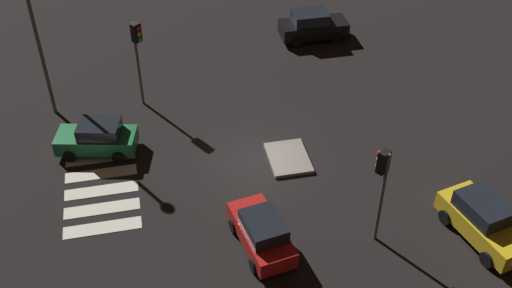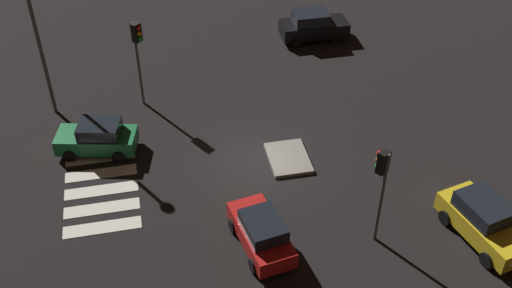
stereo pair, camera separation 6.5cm
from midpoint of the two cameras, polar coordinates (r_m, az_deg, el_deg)
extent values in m
plane|color=black|center=(28.91, -0.06, -1.55)|extent=(80.00, 80.00, 0.00)
cube|color=gray|center=(28.95, 2.93, -1.30)|extent=(2.46, 1.85, 0.18)
cube|color=gold|center=(26.55, 20.25, -6.97)|extent=(4.33, 2.60, 0.83)
cube|color=black|center=(26.16, 20.26, -5.48)|extent=(2.37, 2.00, 0.67)
cylinder|color=black|center=(25.78, 20.48, -9.94)|extent=(0.69, 0.38, 0.65)
cylinder|color=black|center=(27.87, 19.71, -5.31)|extent=(0.69, 0.38, 0.65)
cylinder|color=black|center=(26.90, 17.01, -6.47)|extent=(0.69, 0.38, 0.65)
sphere|color=#F2EABF|center=(25.44, 22.36, -10.12)|extent=(0.22, 0.22, 0.22)
cube|color=#196B38|center=(30.02, -14.53, 0.32)|extent=(2.38, 3.95, 0.76)
cube|color=black|center=(29.56, -14.32, 1.36)|extent=(1.83, 2.17, 0.61)
cylinder|color=black|center=(29.98, -16.85, -1.09)|extent=(0.35, 0.63, 0.59)
cylinder|color=black|center=(31.13, -16.16, 0.74)|extent=(0.35, 0.63, 0.59)
cylinder|color=black|center=(29.37, -12.60, -1.16)|extent=(0.35, 0.63, 0.59)
cylinder|color=black|center=(30.54, -12.05, 0.70)|extent=(0.35, 0.63, 0.59)
sphere|color=#F2EABF|center=(30.23, -18.01, -0.16)|extent=(0.20, 0.20, 0.20)
sphere|color=#F2EABF|center=(30.87, -17.60, 0.85)|extent=(0.20, 0.20, 0.20)
cube|color=black|center=(38.39, 5.26, 10.59)|extent=(1.76, 4.05, 0.83)
cube|color=black|center=(37.97, 4.96, 11.55)|extent=(1.59, 2.08, 0.67)
cylinder|color=black|center=(39.63, 6.65, 10.83)|extent=(0.24, 0.65, 0.65)
cylinder|color=black|center=(38.21, 7.41, 9.65)|extent=(0.24, 0.65, 0.65)
cylinder|color=black|center=(38.97, 3.08, 10.53)|extent=(0.24, 0.65, 0.65)
cylinder|color=black|center=(37.53, 3.73, 9.32)|extent=(0.24, 0.65, 0.65)
sphere|color=#F2EABF|center=(39.36, 7.89, 11.13)|extent=(0.22, 0.22, 0.22)
sphere|color=#F2EABF|center=(38.57, 8.33, 10.48)|extent=(0.22, 0.22, 0.22)
cube|color=red|center=(24.67, 0.41, -8.30)|extent=(3.85, 2.17, 0.75)
cube|color=black|center=(24.04, 0.62, -7.56)|extent=(2.08, 1.72, 0.60)
cylinder|color=black|center=(25.45, -2.18, -7.57)|extent=(0.61, 0.31, 0.59)
cylinder|color=black|center=(25.84, 1.03, -6.65)|extent=(0.61, 0.31, 0.59)
cylinder|color=black|center=(24.03, -0.27, -11.17)|extent=(0.61, 0.31, 0.59)
cylinder|color=black|center=(24.44, 3.11, -10.13)|extent=(0.61, 0.31, 0.59)
sphere|color=#F2EABF|center=(25.72, -2.00, -5.87)|extent=(0.20, 0.20, 0.20)
sphere|color=#F2EABF|center=(25.94, -0.22, -5.38)|extent=(0.20, 0.20, 0.20)
cylinder|color=#47474C|center=(31.91, -10.86, 7.18)|extent=(0.14, 0.14, 4.71)
cube|color=black|center=(30.87, -11.05, 10.04)|extent=(0.53, 0.54, 0.96)
sphere|color=red|center=(30.60, -10.86, 10.43)|extent=(0.22, 0.22, 0.22)
sphere|color=orange|center=(30.74, -10.79, 9.94)|extent=(0.22, 0.22, 0.22)
sphere|color=green|center=(30.88, -10.73, 9.45)|extent=(0.22, 0.22, 0.22)
cylinder|color=#47474C|center=(24.27, 11.41, -4.95)|extent=(0.14, 0.14, 4.44)
cube|color=black|center=(23.19, 11.59, -1.63)|extent=(0.51, 0.54, 0.96)
sphere|color=red|center=(23.08, 11.29, -0.83)|extent=(0.22, 0.22, 0.22)
sphere|color=orange|center=(23.27, 11.20, -1.40)|extent=(0.22, 0.22, 0.22)
sphere|color=green|center=(23.46, 11.11, -1.96)|extent=(0.22, 0.22, 0.22)
cylinder|color=#47474C|center=(31.50, -19.53, 9.06)|extent=(0.18, 0.18, 8.44)
cube|color=silver|center=(30.86, -14.23, 0.09)|extent=(0.70, 3.20, 0.02)
cube|color=silver|center=(29.96, -14.19, -1.25)|extent=(0.70, 3.20, 0.02)
cube|color=silver|center=(29.07, -14.15, -2.67)|extent=(0.70, 3.20, 0.02)
cube|color=silver|center=(28.21, -14.11, -4.18)|extent=(0.70, 3.20, 0.02)
cube|color=silver|center=(27.36, -14.07, -5.79)|extent=(0.70, 3.20, 0.02)
cube|color=silver|center=(26.54, -14.02, -7.50)|extent=(0.70, 3.20, 0.02)
camera|label=1|loc=(0.03, -90.07, -0.05)|focal=43.40mm
camera|label=2|loc=(0.03, 89.93, 0.05)|focal=43.40mm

